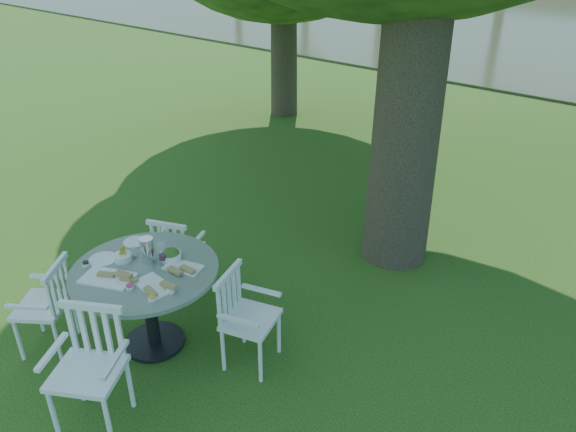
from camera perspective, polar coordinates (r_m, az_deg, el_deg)
name	(u,v)px	position (r m, az deg, el deg)	size (l,w,h in m)	color
ground	(276,293)	(6.07, -1.18, -7.78)	(140.00, 140.00, 0.00)	#183C0C
table	(147,286)	(5.19, -14.15, -6.89)	(1.30, 1.30, 0.84)	black
chair_ne	(241,311)	(4.97, -4.80, -9.60)	(0.54, 0.56, 0.91)	white
chair_nw	(174,249)	(5.96, -11.48, -3.27)	(0.56, 0.54, 0.87)	white
chair_sw	(51,300)	(5.51, -22.96, -7.88)	(0.61, 0.62, 0.91)	white
chair_se	(92,357)	(4.69, -19.32, -13.35)	(0.67, 0.66, 1.00)	white
tableware	(143,260)	(5.11, -14.47, -4.38)	(1.01, 0.85, 0.24)	white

